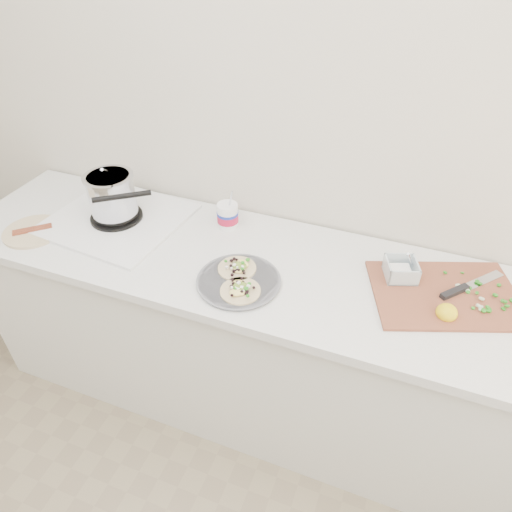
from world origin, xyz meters
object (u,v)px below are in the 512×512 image
(taco_plate, at_px, (239,279))
(tub, at_px, (228,214))
(cutboard, at_px, (442,289))
(stove, at_px, (114,204))
(bacon_plate, at_px, (33,231))

(taco_plate, bearing_deg, tub, 119.34)
(tub, xyz_separation_m, cutboard, (0.88, -0.12, -0.05))
(stove, height_order, bacon_plate, stove)
(stove, bearing_deg, taco_plate, -10.71)
(stove, distance_m, bacon_plate, 0.36)
(tub, bearing_deg, bacon_plate, -155.85)
(stove, xyz_separation_m, taco_plate, (0.65, -0.19, -0.07))
(stove, height_order, tub, stove)
(stove, bearing_deg, tub, 21.22)
(stove, relative_size, taco_plate, 1.91)
(taco_plate, xyz_separation_m, bacon_plate, (-0.93, -0.02, -0.01))
(tub, bearing_deg, taco_plate, -60.66)
(taco_plate, xyz_separation_m, cutboard, (0.70, 0.21, 0.00))
(bacon_plate, bearing_deg, stove, 35.97)
(taco_plate, distance_m, tub, 0.37)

